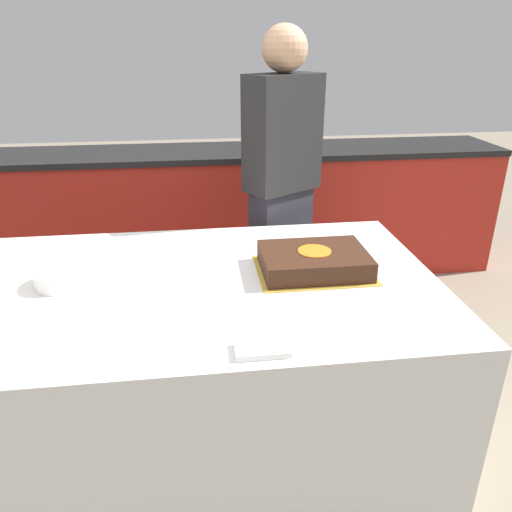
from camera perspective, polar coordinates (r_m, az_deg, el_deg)
The scene contains 8 objects.
ground_plane at distance 2.42m, azimuth -6.15°, elevation -19.01°, with size 14.00×14.00×0.00m, color gray.
back_counter at distance 3.64m, azimuth -7.30°, elevation 4.78°, with size 4.40×0.58×0.92m.
dining_table at distance 2.18m, azimuth -6.59°, elevation -11.79°, with size 1.95×1.19×0.75m.
cake at distance 2.07m, azimuth 6.64°, elevation -0.58°, with size 0.47×0.35×0.09m.
plate_stack at distance 2.09m, azimuth -21.46°, elevation -2.31°, with size 0.20×0.20×0.06m.
side_plate_near_cake at distance 2.38m, azimuth 7.19°, elevation 1.65°, with size 0.19×0.19×0.00m.
utensil_pile at distance 1.56m, azimuth 0.70°, elevation -10.55°, with size 0.17×0.10×0.02m.
person_cutting_cake at distance 2.74m, azimuth 2.95°, elevation 8.01°, with size 0.44×0.38×1.70m.
Camera 1 is at (0.02, -1.78, 1.64)m, focal length 35.00 mm.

